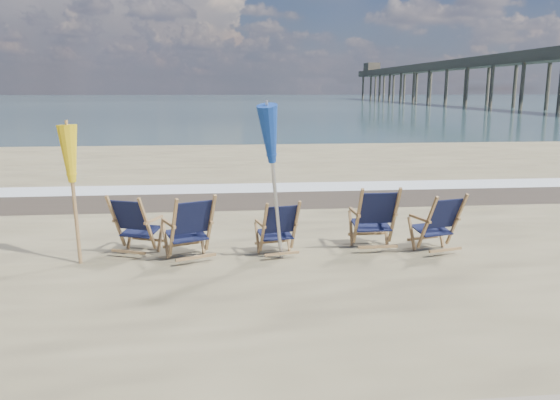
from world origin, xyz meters
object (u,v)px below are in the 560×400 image
(beach_chair_2, at_px, (295,227))
(beach_chair_3, at_px, (395,218))
(umbrella_blue, at_px, (275,139))
(umbrella_yellow, at_px, (71,162))
(fishing_pier, at_px, (484,75))
(beach_chair_1, at_px, (211,226))
(beach_chair_0, at_px, (147,227))
(beach_chair_4, at_px, (457,222))

(beach_chair_2, xyz_separation_m, beach_chair_3, (1.65, 0.13, 0.08))
(beach_chair_2, relative_size, umbrella_blue, 0.38)
(beach_chair_3, xyz_separation_m, umbrella_blue, (-2.01, -0.46, 1.35))
(umbrella_yellow, height_order, fishing_pier, fishing_pier)
(fishing_pier, bearing_deg, beach_chair_1, -118.53)
(beach_chair_0, relative_size, fishing_pier, 0.01)
(beach_chair_0, xyz_separation_m, beach_chair_2, (2.33, -0.16, -0.04))
(beach_chair_4, height_order, umbrella_blue, umbrella_blue)
(umbrella_blue, bearing_deg, beach_chair_4, 5.00)
(beach_chair_1, bearing_deg, fishing_pier, -141.46)
(fishing_pier, bearing_deg, beach_chair_3, -116.71)
(beach_chair_0, xyz_separation_m, fishing_pier, (40.09, 71.73, 4.15))
(umbrella_yellow, bearing_deg, beach_chair_1, -0.20)
(beach_chair_1, height_order, umbrella_blue, umbrella_blue)
(beach_chair_0, bearing_deg, fishing_pier, -96.72)
(fishing_pier, bearing_deg, beach_chair_4, -116.03)
(beach_chair_0, distance_m, beach_chair_1, 1.01)
(beach_chair_3, bearing_deg, fishing_pier, -117.83)
(beach_chair_3, bearing_deg, beach_chair_0, -1.46)
(beach_chair_1, xyz_separation_m, umbrella_yellow, (-2.02, 0.01, 1.04))
(umbrella_blue, bearing_deg, beach_chair_2, 42.53)
(beach_chair_3, relative_size, beach_chair_4, 1.09)
(beach_chair_0, relative_size, umbrella_yellow, 0.48)
(beach_chair_4, height_order, umbrella_yellow, umbrella_yellow)
(beach_chair_3, distance_m, umbrella_blue, 2.46)
(umbrella_yellow, relative_size, fishing_pier, 0.01)
(beach_chair_1, distance_m, fishing_pier, 81.96)
(beach_chair_0, bearing_deg, beach_chair_3, -157.86)
(beach_chair_0, bearing_deg, beach_chair_4, -160.09)
(beach_chair_2, relative_size, beach_chair_3, 0.85)
(beach_chair_0, xyz_separation_m, umbrella_yellow, (-1.03, -0.18, 1.06))
(fishing_pier, bearing_deg, umbrella_blue, -117.83)
(beach_chair_0, height_order, beach_chair_3, beach_chair_3)
(umbrella_blue, bearing_deg, beach_chair_1, 163.16)
(beach_chair_3, distance_m, umbrella_yellow, 5.11)
(beach_chair_4, relative_size, fishing_pier, 0.01)
(beach_chair_4, height_order, fishing_pier, fishing_pier)
(beach_chair_0, xyz_separation_m, beach_chair_4, (4.95, -0.22, 0.00))
(beach_chair_4, distance_m, fishing_pier, 80.18)
(umbrella_blue, xyz_separation_m, fishing_pier, (38.12, 72.22, 2.75))
(beach_chair_1, relative_size, beach_chair_2, 1.14)
(fishing_pier, bearing_deg, beach_chair_2, -117.71)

